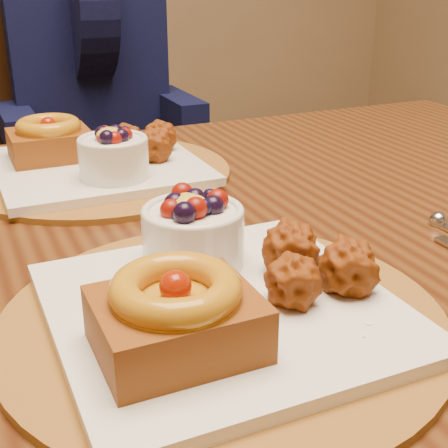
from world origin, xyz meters
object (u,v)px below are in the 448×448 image
(chair_far, at_px, (78,172))
(diner, at_px, (86,62))
(dining_table, at_px, (148,289))
(place_setting_far, at_px, (96,159))
(place_setting_near, at_px, (217,292))

(chair_far, bearing_deg, diner, 43.18)
(dining_table, xyz_separation_m, place_setting_far, (-0.00, 0.21, 0.10))
(dining_table, height_order, chair_far, chair_far)
(place_setting_near, height_order, chair_far, chair_far)
(dining_table, bearing_deg, chair_far, 84.01)
(place_setting_near, bearing_deg, chair_far, 85.02)
(chair_far, height_order, diner, diner)
(dining_table, relative_size, place_setting_near, 4.21)
(place_setting_far, xyz_separation_m, diner, (0.16, 0.75, 0.03))
(chair_far, bearing_deg, dining_table, -112.09)
(place_setting_far, bearing_deg, dining_table, -89.19)
(place_setting_near, xyz_separation_m, place_setting_far, (0.00, 0.43, -0.00))
(place_setting_far, bearing_deg, chair_far, 81.76)
(chair_far, distance_m, diner, 0.28)
(place_setting_near, bearing_deg, dining_table, 89.10)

